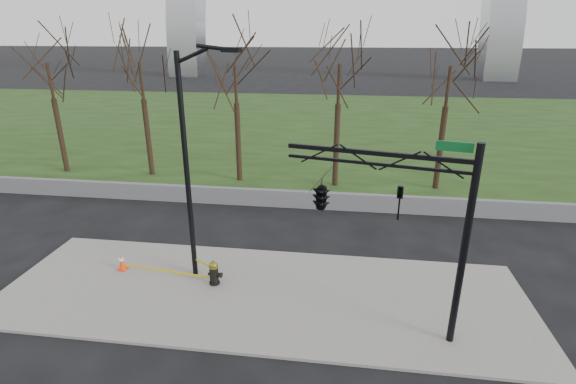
# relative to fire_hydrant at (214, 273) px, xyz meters

# --- Properties ---
(ground) EXTENTS (500.00, 500.00, 0.00)m
(ground) POSITION_rel_fire_hydrant_xyz_m (1.75, -0.32, -0.53)
(ground) COLOR black
(ground) RESTS_ON ground
(sidewalk) EXTENTS (18.00, 6.00, 0.10)m
(sidewalk) POSITION_rel_fire_hydrant_xyz_m (1.75, -0.32, -0.48)
(sidewalk) COLOR gray
(sidewalk) RESTS_ON ground
(grass_strip) EXTENTS (120.00, 40.00, 0.06)m
(grass_strip) POSITION_rel_fire_hydrant_xyz_m (1.75, 29.68, -0.50)
(grass_strip) COLOR #1F3112
(grass_strip) RESTS_ON ground
(guardrail) EXTENTS (60.00, 0.30, 0.90)m
(guardrail) POSITION_rel_fire_hydrant_xyz_m (1.75, 7.68, -0.08)
(guardrail) COLOR #59595B
(guardrail) RESTS_ON ground
(tree_row) EXTENTS (32.92, 4.00, 7.60)m
(tree_row) POSITION_rel_fire_hydrant_xyz_m (-4.79, 11.68, 3.27)
(tree_row) COLOR black
(tree_row) RESTS_ON ground
(fire_hydrant) EXTENTS (0.58, 0.38, 0.93)m
(fire_hydrant) POSITION_rel_fire_hydrant_xyz_m (0.00, 0.00, 0.00)
(fire_hydrant) COLOR black
(fire_hydrant) RESTS_ON sidewalk
(traffic_cone) EXTENTS (0.37, 0.37, 0.62)m
(traffic_cone) POSITION_rel_fire_hydrant_xyz_m (-3.74, 0.46, -0.12)
(traffic_cone) COLOR #F73A0D
(traffic_cone) RESTS_ON sidewalk
(street_light) EXTENTS (2.32, 0.90, 8.21)m
(street_light) POSITION_rel_fire_hydrant_xyz_m (-0.70, 0.49, 4.16)
(street_light) COLOR black
(street_light) RESTS_ON ground
(traffic_signal_mast) EXTENTS (5.00, 2.54, 6.00)m
(traffic_signal_mast) POSITION_rel_fire_hydrant_xyz_m (4.51, -1.27, 3.62)
(traffic_signal_mast) COLOR black
(traffic_signal_mast) RESTS_ON ground
(caution_tape) EXTENTS (3.73, 0.56, 0.47)m
(caution_tape) POSITION_rel_fire_hydrant_xyz_m (-1.57, 0.24, -0.12)
(caution_tape) COLOR #DAB80B
(caution_tape) RESTS_ON ground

